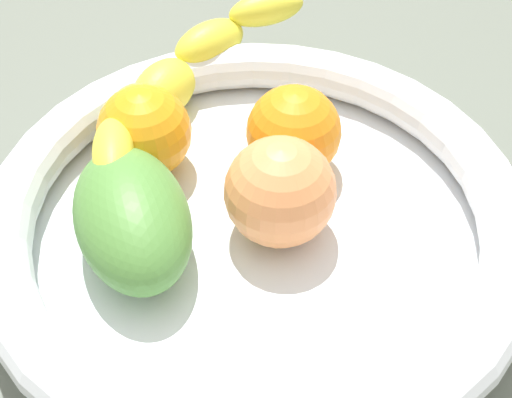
{
  "coord_description": "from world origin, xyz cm",
  "views": [
    {
      "loc": [
        28.64,
        -12.42,
        40.51
      ],
      "look_at": [
        0.0,
        0.0,
        7.75
      ],
      "focal_mm": 50.01,
      "sensor_mm": 36.0,
      "label": 1
    }
  ],
  "objects_px": {
    "fruit_bowl": "(256,220)",
    "orange_mid_left": "(144,132)",
    "orange_front": "(294,132)",
    "peach_blush": "(280,192)",
    "mango_green": "(132,218)",
    "banana_draped_left": "(176,80)"
  },
  "relations": [
    {
      "from": "orange_mid_left",
      "to": "mango_green",
      "type": "relative_size",
      "value": 0.57
    },
    {
      "from": "orange_mid_left",
      "to": "peach_blush",
      "type": "distance_m",
      "value": 0.11
    },
    {
      "from": "fruit_bowl",
      "to": "mango_green",
      "type": "xyz_separation_m",
      "value": [
        -0.01,
        -0.08,
        0.02
      ]
    },
    {
      "from": "banana_draped_left",
      "to": "mango_green",
      "type": "relative_size",
      "value": 1.84
    },
    {
      "from": "orange_mid_left",
      "to": "mango_green",
      "type": "distance_m",
      "value": 0.08
    },
    {
      "from": "orange_mid_left",
      "to": "peach_blush",
      "type": "xyz_separation_m",
      "value": [
        0.09,
        0.06,
        0.0
      ]
    },
    {
      "from": "mango_green",
      "to": "peach_blush",
      "type": "bearing_deg",
      "value": 77.32
    },
    {
      "from": "banana_draped_left",
      "to": "orange_front",
      "type": "bearing_deg",
      "value": 32.38
    },
    {
      "from": "orange_front",
      "to": "peach_blush",
      "type": "relative_size",
      "value": 0.92
    },
    {
      "from": "orange_mid_left",
      "to": "orange_front",
      "type": "bearing_deg",
      "value": 66.42
    },
    {
      "from": "fruit_bowl",
      "to": "peach_blush",
      "type": "bearing_deg",
      "value": 68.58
    },
    {
      "from": "fruit_bowl",
      "to": "orange_mid_left",
      "type": "distance_m",
      "value": 0.1
    },
    {
      "from": "orange_mid_left",
      "to": "peach_blush",
      "type": "height_order",
      "value": "peach_blush"
    },
    {
      "from": "orange_front",
      "to": "orange_mid_left",
      "type": "distance_m",
      "value": 0.1
    },
    {
      "from": "orange_front",
      "to": "mango_green",
      "type": "xyz_separation_m",
      "value": [
        0.03,
        -0.13,
        -0.0
      ]
    },
    {
      "from": "orange_front",
      "to": "peach_blush",
      "type": "height_order",
      "value": "peach_blush"
    },
    {
      "from": "banana_draped_left",
      "to": "orange_front",
      "type": "relative_size",
      "value": 3.22
    },
    {
      "from": "orange_front",
      "to": "fruit_bowl",
      "type": "bearing_deg",
      "value": -46.58
    },
    {
      "from": "banana_draped_left",
      "to": "orange_mid_left",
      "type": "distance_m",
      "value": 0.06
    },
    {
      "from": "fruit_bowl",
      "to": "orange_mid_left",
      "type": "relative_size",
      "value": 5.4
    },
    {
      "from": "fruit_bowl",
      "to": "orange_front",
      "type": "bearing_deg",
      "value": 133.42
    },
    {
      "from": "banana_draped_left",
      "to": "orange_mid_left",
      "type": "height_order",
      "value": "orange_mid_left"
    }
  ]
}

